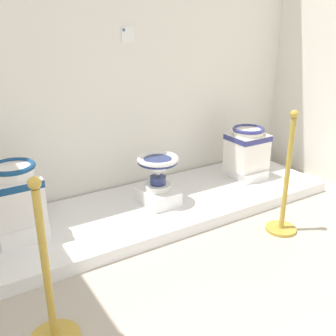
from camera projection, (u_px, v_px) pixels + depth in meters
The scene contains 12 objects.
ground_plane at pixel (277, 310), 2.34m from camera, with size 5.82×5.53×0.02m, color #B2A899.
wall_back at pixel (121, 21), 3.34m from camera, with size 4.02×0.06×3.20m, color white.
display_platform at pixel (155, 208), 3.47m from camera, with size 3.34×0.99×0.10m, color white.
plinth_block_leftmost at pixel (22, 229), 2.89m from camera, with size 0.34×0.31×0.15m, color white.
antique_toilet_leftmost at pixel (16, 191), 2.78m from camera, with size 0.34×0.33×0.43m.
plinth_block_broad_patterned at pixel (158, 196), 3.43m from camera, with size 0.28×0.35×0.13m, color white.
antique_toilet_broad_patterned at pixel (158, 167), 3.33m from camera, with size 0.36×0.36×0.30m.
plinth_block_pale_glazed at pixel (245, 172), 4.02m from camera, with size 0.30×0.37×0.09m, color white.
antique_toilet_pale_glazed at pixel (247, 147), 3.92m from camera, with size 0.36×0.33×0.43m.
info_placard_second at pixel (128, 35), 3.38m from camera, with size 0.12×0.01×0.13m.
stanchion_post_near_left at pixel (50, 301), 2.02m from camera, with size 0.27×0.27×0.96m.
stanchion_post_near_right at pixel (285, 196), 3.10m from camera, with size 0.25×0.25×1.00m.
Camera 1 is at (0.36, -0.49, 1.63)m, focal length 41.89 mm.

